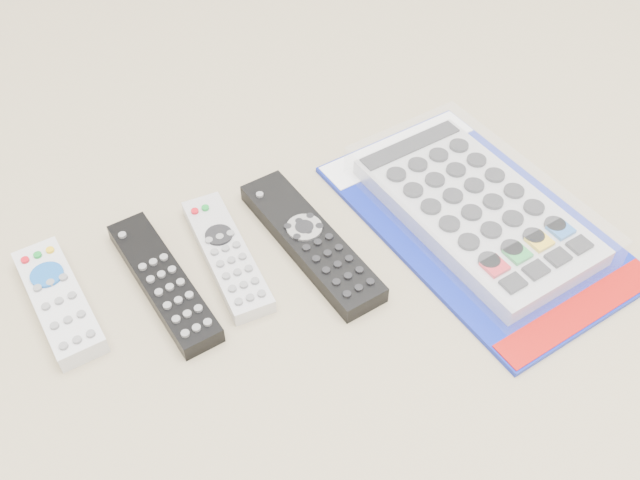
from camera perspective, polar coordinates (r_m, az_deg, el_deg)
name	(u,v)px	position (r m, az deg, el deg)	size (l,w,h in m)	color
remote_small_grey	(59,300)	(0.80, -20.18, -4.55)	(0.07, 0.17, 0.03)	#BBBCBE
remote_slim_black	(163,281)	(0.79, -12.41, -3.26)	(0.08, 0.21, 0.02)	black
remote_silver_dvd	(227,255)	(0.81, -7.48, -1.17)	(0.05, 0.18, 0.02)	silver
remote_large_black	(311,241)	(0.81, -0.75, -0.09)	(0.09, 0.23, 0.02)	black
jumbo_remote_packaged	(476,208)	(0.85, 12.38, 2.50)	(0.27, 0.39, 0.05)	#0D1D93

